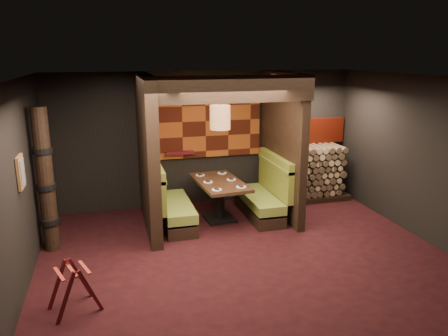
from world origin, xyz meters
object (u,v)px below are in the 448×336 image
at_px(booth_bench_left, 171,205).
at_px(booth_bench_right, 264,197).
at_px(pendant_lamp, 220,117).
at_px(firewood_stack, 310,173).
at_px(dining_table, 220,193).
at_px(luggage_rack, 74,286).
at_px(totem_column, 46,181).

bearing_deg(booth_bench_left, booth_bench_right, 0.00).
distance_m(booth_bench_right, pendant_lamp, 1.89).
relative_size(booth_bench_right, firewood_stack, 0.92).
distance_m(dining_table, pendant_lamp, 1.48).
height_order(pendant_lamp, luggage_rack, pendant_lamp).
bearing_deg(luggage_rack, booth_bench_right, 35.93).
bearing_deg(luggage_rack, booth_bench_left, 57.55).
bearing_deg(booth_bench_right, totem_column, -172.14).
bearing_deg(totem_column, pendant_lamp, 9.23).
bearing_deg(totem_column, booth_bench_right, 7.86).
bearing_deg(booth_bench_left, dining_table, -0.19).
height_order(booth_bench_left, luggage_rack, booth_bench_left).
distance_m(booth_bench_right, dining_table, 0.94).
relative_size(booth_bench_right, pendant_lamp, 1.56).
distance_m(dining_table, firewood_stack, 2.39).
xyz_separation_m(booth_bench_right, pendant_lamp, (-0.93, -0.05, 1.65)).
relative_size(totem_column, firewood_stack, 1.39).
xyz_separation_m(dining_table, totem_column, (-3.06, -0.55, 0.62)).
bearing_deg(firewood_stack, pendant_lamp, -161.72).
bearing_deg(dining_table, pendant_lamp, -90.00).
distance_m(pendant_lamp, totem_column, 3.21).
bearing_deg(booth_bench_left, firewood_stack, 12.17).
distance_m(booth_bench_left, booth_bench_right, 1.89).
bearing_deg(pendant_lamp, totem_column, -170.77).
distance_m(booth_bench_right, firewood_stack, 1.54).
distance_m(booth_bench_left, pendant_lamp, 1.91).
bearing_deg(firewood_stack, dining_table, -162.86).
relative_size(booth_bench_left, pendant_lamp, 1.56).
xyz_separation_m(dining_table, luggage_rack, (-2.59, -2.54, -0.23)).
height_order(booth_bench_left, pendant_lamp, pendant_lamp).
distance_m(booth_bench_left, luggage_rack, 3.02).
distance_m(luggage_rack, totem_column, 2.22).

